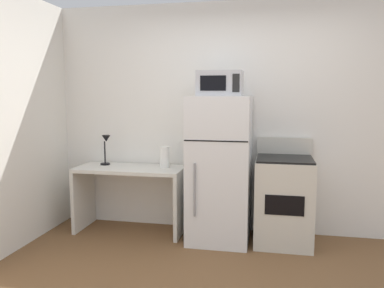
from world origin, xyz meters
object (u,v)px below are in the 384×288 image
at_px(desk, 131,186).
at_px(refrigerator, 220,169).
at_px(paper_towel_roll, 165,157).
at_px(desk_lamp, 106,145).
at_px(oven_range, 284,200).
at_px(microwave, 220,84).

relative_size(desk, refrigerator, 0.78).
relative_size(paper_towel_roll, refrigerator, 0.15).
bearing_deg(paper_towel_roll, refrigerator, -10.91).
bearing_deg(refrigerator, desk_lamp, 174.38).
bearing_deg(refrigerator, oven_range, 2.76).
relative_size(desk_lamp, microwave, 0.77).
bearing_deg(desk, refrigerator, -3.22).
bearing_deg(paper_towel_roll, desk, -170.41).
bearing_deg(oven_range, refrigerator, -177.24).
height_order(refrigerator, microwave, microwave).
xyz_separation_m(desk, refrigerator, (1.04, -0.06, 0.25)).
distance_m(refrigerator, oven_range, 0.75).
distance_m(paper_towel_roll, microwave, 1.05).
relative_size(refrigerator, microwave, 3.38).
bearing_deg(paper_towel_roll, desk_lamp, 179.24).
bearing_deg(desk_lamp, oven_range, -2.85).
distance_m(paper_towel_roll, refrigerator, 0.66).
distance_m(microwave, oven_range, 1.40).
distance_m(desk, desk_lamp, 0.57).
distance_m(desk_lamp, microwave, 1.53).
bearing_deg(oven_range, microwave, -175.45).
xyz_separation_m(paper_towel_roll, microwave, (0.65, -0.15, 0.82)).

